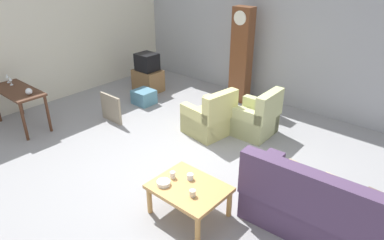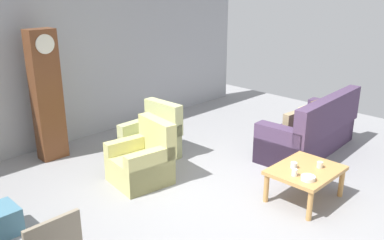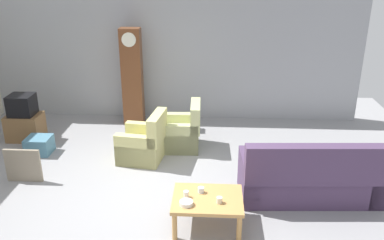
# 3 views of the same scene
# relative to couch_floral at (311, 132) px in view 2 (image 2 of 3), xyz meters

# --- Properties ---
(ground_plane) EXTENTS (10.40, 10.40, 0.00)m
(ground_plane) POSITION_rel_couch_floral_xyz_m (-2.44, -0.11, -0.36)
(ground_plane) COLOR gray
(garage_door_wall) EXTENTS (8.40, 0.16, 3.20)m
(garage_door_wall) POSITION_rel_couch_floral_xyz_m (-2.44, 3.49, 1.24)
(garage_door_wall) COLOR #9EA0A5
(garage_door_wall) RESTS_ON ground_plane
(couch_floral) EXTENTS (2.15, 1.00, 1.04)m
(couch_floral) POSITION_rel_couch_floral_xyz_m (0.00, 0.00, 0.00)
(couch_floral) COLOR #4C3856
(couch_floral) RESTS_ON ground_plane
(armchair_olive_near) EXTENTS (0.88, 0.86, 0.92)m
(armchair_olive_near) POSITION_rel_couch_floral_xyz_m (-2.77, 1.18, -0.05)
(armchair_olive_near) COLOR #CCC67A
(armchair_olive_near) RESTS_ON ground_plane
(armchair_olive_far) EXTENTS (0.81, 0.78, 0.92)m
(armchair_olive_far) POSITION_rel_couch_floral_xyz_m (-2.11, 1.74, -0.05)
(armchair_olive_far) COLOR #BCC183
(armchair_olive_far) RESTS_ON ground_plane
(coffee_table_wood) EXTENTS (0.96, 0.76, 0.45)m
(coffee_table_wood) POSITION_rel_couch_floral_xyz_m (-1.55, -0.80, 0.03)
(coffee_table_wood) COLOR tan
(coffee_table_wood) RESTS_ON ground_plane
(grandfather_clock) EXTENTS (0.44, 0.30, 2.14)m
(grandfather_clock) POSITION_rel_couch_floral_xyz_m (-3.29, 2.95, 0.72)
(grandfather_clock) COLOR brown
(grandfather_clock) RESTS_ON ground_plane
(cup_white_porcelain) EXTENTS (0.07, 0.07, 0.09)m
(cup_white_porcelain) POSITION_rel_couch_floral_xyz_m (-1.84, -0.80, 0.14)
(cup_white_porcelain) COLOR white
(cup_white_porcelain) RESTS_ON coffee_table_wood
(cup_blue_rimmed) EXTENTS (0.09, 0.09, 0.08)m
(cup_blue_rimmed) POSITION_rel_couch_floral_xyz_m (-1.65, -0.66, 0.14)
(cup_blue_rimmed) COLOR silver
(cup_blue_rimmed) RESTS_ON coffee_table_wood
(cup_cream_tall) EXTENTS (0.08, 0.08, 0.08)m
(cup_cream_tall) POSITION_rel_couch_floral_xyz_m (-1.39, -0.91, 0.14)
(cup_cream_tall) COLOR beige
(cup_cream_tall) RESTS_ON coffee_table_wood
(bowl_white_stacked) EXTENTS (0.18, 0.18, 0.06)m
(bowl_white_stacked) POSITION_rel_couch_floral_xyz_m (-1.83, -0.98, 0.12)
(bowl_white_stacked) COLOR white
(bowl_white_stacked) RESTS_ON coffee_table_wood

